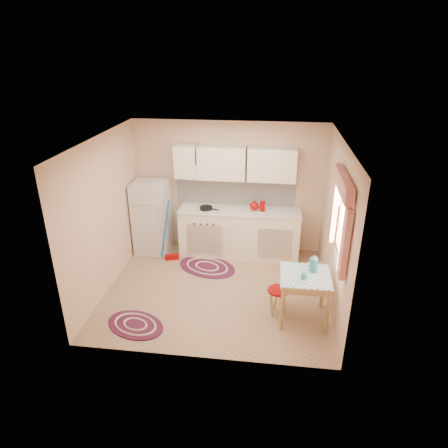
{
  "coord_description": "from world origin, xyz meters",
  "views": [
    {
      "loc": [
        0.83,
        -5.56,
        3.73
      ],
      "look_at": [
        0.08,
        0.25,
        1.09
      ],
      "focal_mm": 32.0,
      "sensor_mm": 36.0,
      "label": 1
    }
  ],
  "objects_px": {
    "fridge": "(152,217)",
    "stool": "(277,301)",
    "table": "(303,297)",
    "base_cabinets": "(239,233)"
  },
  "relations": [
    {
      "from": "base_cabinets",
      "to": "table",
      "type": "height_order",
      "value": "base_cabinets"
    },
    {
      "from": "table",
      "to": "stool",
      "type": "relative_size",
      "value": 1.71
    },
    {
      "from": "base_cabinets",
      "to": "table",
      "type": "xyz_separation_m",
      "value": [
        1.12,
        -1.87,
        -0.08
      ]
    },
    {
      "from": "fridge",
      "to": "stool",
      "type": "relative_size",
      "value": 3.33
    },
    {
      "from": "base_cabinets",
      "to": "stool",
      "type": "xyz_separation_m",
      "value": [
        0.74,
        -1.81,
        -0.23
      ]
    },
    {
      "from": "base_cabinets",
      "to": "table",
      "type": "relative_size",
      "value": 3.12
    },
    {
      "from": "fridge",
      "to": "base_cabinets",
      "type": "height_order",
      "value": "fridge"
    },
    {
      "from": "stool",
      "to": "base_cabinets",
      "type": "bearing_deg",
      "value": 112.33
    },
    {
      "from": "base_cabinets",
      "to": "stool",
      "type": "bearing_deg",
      "value": -67.67
    },
    {
      "from": "table",
      "to": "base_cabinets",
      "type": "bearing_deg",
      "value": 120.8
    }
  ]
}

